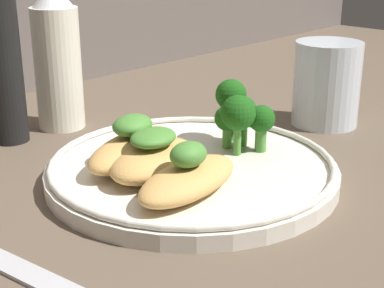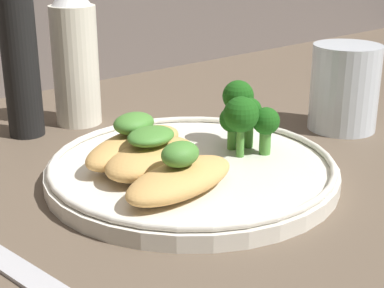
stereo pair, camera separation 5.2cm
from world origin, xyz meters
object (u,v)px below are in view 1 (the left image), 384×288
(broccoli_bunch, at_px, (239,111))
(sauce_bottle, at_px, (57,59))
(plate, at_px, (192,169))
(drinking_glass, at_px, (327,84))
(pepper_grinder, at_px, (3,61))

(broccoli_bunch, xyz_separation_m, sauce_bottle, (-0.06, 0.21, 0.03))
(plate, xyz_separation_m, drinking_glass, (0.22, -0.00, 0.04))
(plate, height_order, drinking_glass, drinking_glass)
(sauce_bottle, xyz_separation_m, pepper_grinder, (-0.07, 0.00, 0.01))
(plate, height_order, sauce_bottle, sauce_bottle)
(sauce_bottle, bearing_deg, pepper_grinder, 180.00)
(drinking_glass, bearing_deg, sauce_bottle, 135.57)
(broccoli_bunch, relative_size, drinking_glass, 0.72)
(broccoli_bunch, bearing_deg, plate, 177.50)
(drinking_glass, bearing_deg, plate, 179.87)
(plate, bearing_deg, drinking_glass, -0.13)
(plate, relative_size, drinking_glass, 2.75)
(plate, distance_m, broccoli_bunch, 0.07)
(broccoli_bunch, height_order, sauce_bottle, sauce_bottle)
(plate, bearing_deg, sauce_bottle, 88.28)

